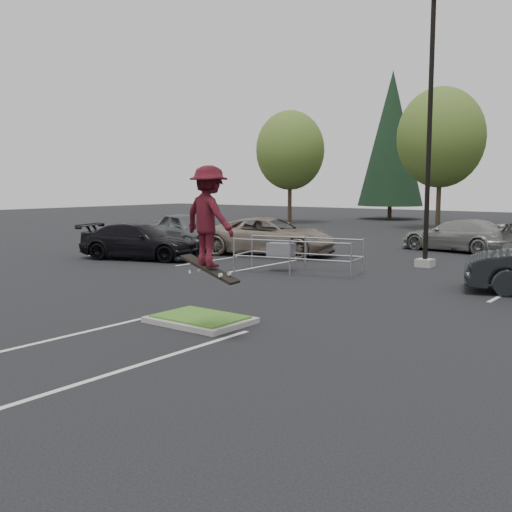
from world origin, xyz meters
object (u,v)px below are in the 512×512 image
Objects in this scene: light_pole at (429,145)px; conif_a at (392,139)px; skateboarder at (209,217)px; car_l_tan at (269,236)px; car_l_black at (138,241)px; decid_a at (290,153)px; cart_corral at (285,250)px; car_far_silver at (458,235)px; car_l_grey at (187,230)px; decid_b at (441,141)px.

conif_a is (-14.50, 28.00, 2.54)m from light_pole.
car_l_tan is (-7.70, 12.50, -1.66)m from skateboarder.
skateboarder is at bearing -145.40° from car_l_black.
conif_a reaches higher than car_l_black.
decid_a is 27.36m from cart_corral.
cart_corral is 0.90× the size of car_l_black.
skateboarder is at bearing -163.40° from car_l_tan.
car_l_black is at bearing -33.44° from car_far_silver.
car_l_black is 4.75m from car_l_grey.
decid_b is at bearing -16.51° from car_l_tan.
conif_a is 33.84m from car_l_black.
skateboarder is at bearing -69.66° from conif_a.
light_pole is 1.14× the size of decid_a.
decid_b reaches higher than decid_a.
car_l_grey is (-12.70, 12.50, -1.61)m from skateboarder.
conif_a is 2.53× the size of car_l_grey.
cart_corral is at bearing -82.46° from decid_b.
conif_a is 29.28m from car_l_grey.
decid_b reaches higher than skateboarder.
conif_a is at bearing 130.17° from decid_b.
conif_a reaches higher than decid_b.
decid_b is 1.88× the size of car_l_black.
conif_a is (-7.99, 9.47, 1.05)m from decid_b.
car_l_grey is (6.51, -18.53, -4.71)m from decid_a.
decid_b is 2.09× the size of cart_corral.
cart_corral is 0.88× the size of car_far_silver.
skateboarder is 19.14m from car_far_silver.
skateboarder reaches higher than cart_corral.
car_far_silver is at bearing -61.26° from car_l_black.
car_l_grey is at bearing 74.97° from car_l_tan.
car_far_silver reaches higher than cart_corral.
decid_b reaches higher than car_l_grey.
light_pole is 12.56m from car_l_grey.
decid_b is at bearing -147.56° from car_far_silver.
skateboarder is 13.87m from car_l_black.
car_l_tan is at bearing -75.26° from conif_a.
car_far_silver is (11.20, 6.50, -0.12)m from car_l_grey.
cart_corral is 10.67m from car_far_silver.
decid_a is 36.63m from skateboarder.
light_pole reaches higher than cart_corral.
car_l_black is at bearing -26.57° from skateboarder.
conif_a is at bearing -0.29° from car_l_tan.
car_l_tan is 1.16× the size of car_l_black.
car_l_black is (4.00, -33.00, -6.35)m from conif_a.
conif_a is 2.50× the size of car_far_silver.
car_l_grey is at bearing -84.99° from conif_a.
decid_a is 24.86m from car_l_black.
car_l_tan reaches higher than car_l_black.
cart_corral is 9.33m from car_l_grey.
decid_a is 1.71× the size of car_far_silver.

